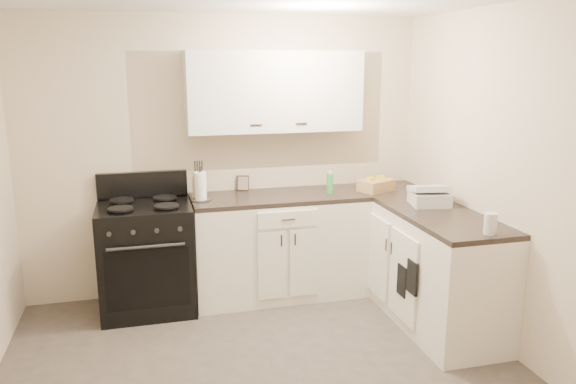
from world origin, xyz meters
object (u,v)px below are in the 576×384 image
object	(u,v)px
paper_towel	(201,187)
countertop_grill	(430,199)
stove	(147,258)
knife_block	(199,184)
wicker_basket	(376,185)

from	to	relation	value
paper_towel	countertop_grill	size ratio (longest dim) A/B	0.82
stove	knife_block	size ratio (longest dim) A/B	3.99
stove	knife_block	bearing A→B (deg)	13.33
paper_towel	countertop_grill	xyz separation A→B (m)	(1.81, -0.64, -0.07)
paper_towel	stove	bearing A→B (deg)	179.25
paper_towel	countertop_grill	world-z (taller)	paper_towel
paper_towel	wicker_basket	world-z (taller)	paper_towel
stove	paper_towel	size ratio (longest dim) A/B	3.84
knife_block	wicker_basket	bearing A→B (deg)	10.25
stove	knife_block	world-z (taller)	knife_block
countertop_grill	paper_towel	bearing A→B (deg)	171.58
stove	countertop_grill	world-z (taller)	countertop_grill
wicker_basket	countertop_grill	world-z (taller)	countertop_grill
knife_block	paper_towel	xyz separation A→B (m)	(0.00, -0.12, 0.00)
knife_block	stove	bearing A→B (deg)	-150.80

